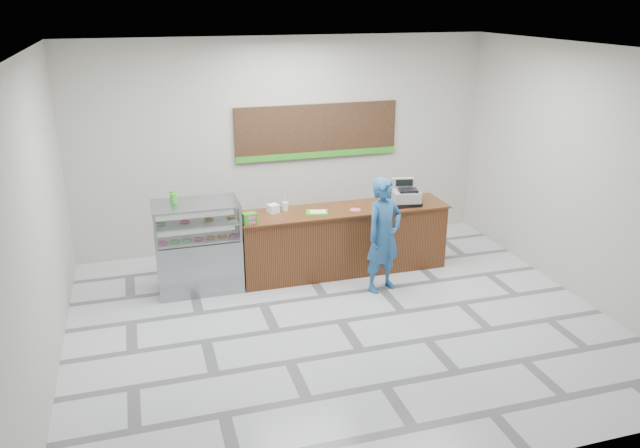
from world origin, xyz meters
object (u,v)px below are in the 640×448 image
object	(u,v)px
display_case	(198,246)
customer	(384,235)
cash_register	(405,195)
sales_counter	(343,240)
serving_tray	(317,212)

from	to	relation	value
display_case	customer	bearing A→B (deg)	-17.02
cash_register	customer	distance (m)	1.03
sales_counter	serving_tray	size ratio (longest dim) A/B	8.80
serving_tray	customer	size ratio (longest dim) A/B	0.22
cash_register	serving_tray	size ratio (longest dim) A/B	1.34
sales_counter	serving_tray	world-z (taller)	serving_tray
display_case	serving_tray	bearing A→B (deg)	-2.29
display_case	sales_counter	bearing A→B (deg)	0.01
sales_counter	customer	world-z (taller)	customer
display_case	customer	distance (m)	2.69
serving_tray	cash_register	bearing A→B (deg)	17.11
sales_counter	display_case	bearing A→B (deg)	-179.99
display_case	serving_tray	distance (m)	1.82
customer	serving_tray	bearing A→B (deg)	116.98
serving_tray	customer	xyz separation A→B (m)	(0.79, -0.71, -0.19)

